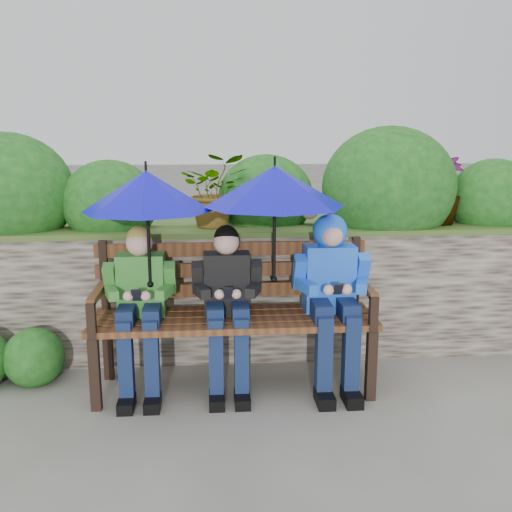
{
  "coord_description": "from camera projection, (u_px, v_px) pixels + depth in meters",
  "views": [
    {
      "loc": [
        -0.3,
        -3.59,
        1.75
      ],
      "look_at": [
        0.0,
        0.1,
        0.95
      ],
      "focal_mm": 40.0,
      "sensor_mm": 36.0,
      "label": 1
    }
  ],
  "objects": [
    {
      "name": "ground",
      "position": [
        257.0,
        395.0,
        3.89
      ],
      "size": [
        60.0,
        60.0,
        0.0
      ],
      "primitive_type": "plane",
      "color": "#5F5F54",
      "rests_on": "ground"
    },
    {
      "name": "garden_backdrop",
      "position": [
        243.0,
        259.0,
        5.33
      ],
      "size": [
        8.0,
        2.88,
        1.85
      ],
      "color": "#382F27",
      "rests_on": "ground"
    },
    {
      "name": "park_bench",
      "position": [
        233.0,
        305.0,
        3.96
      ],
      "size": [
        1.93,
        0.56,
        1.02
      ],
      "color": "black",
      "rests_on": "ground"
    },
    {
      "name": "boy_left",
      "position": [
        140.0,
        300.0,
        3.8
      ],
      "size": [
        0.47,
        0.55,
        1.15
      ],
      "color": "#26811F",
      "rests_on": "ground"
    },
    {
      "name": "boy_middle",
      "position": [
        227.0,
        298.0,
        3.85
      ],
      "size": [
        0.47,
        0.55,
        1.14
      ],
      "color": "black",
      "rests_on": "ground"
    },
    {
      "name": "boy_right",
      "position": [
        332.0,
        286.0,
        3.9
      ],
      "size": [
        0.52,
        0.63,
        1.21
      ],
      "color": "blue",
      "rests_on": "ground"
    },
    {
      "name": "umbrella_left",
      "position": [
        147.0,
        191.0,
        3.66
      ],
      "size": [
        0.84,
        0.84,
        0.83
      ],
      "color": "#0A09C8",
      "rests_on": "ground"
    },
    {
      "name": "umbrella_right",
      "position": [
        275.0,
        186.0,
        3.71
      ],
      "size": [
        0.93,
        0.93,
        0.84
      ],
      "color": "#0A09C8",
      "rests_on": "ground"
    }
  ]
}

